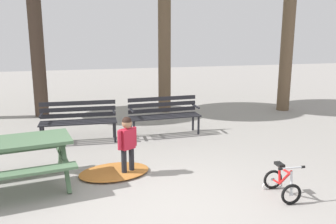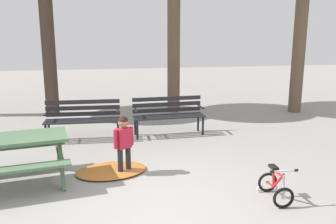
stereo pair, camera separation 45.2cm
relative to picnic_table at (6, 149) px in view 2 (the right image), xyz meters
The scene contains 7 objects.
ground 2.49m from the picnic_table, 29.45° to the right, with size 36.00×36.00×0.00m, color gray.
picnic_table is the anchor object (origin of this frame).
park_bench_far_left 2.51m from the picnic_table, 65.64° to the left, with size 1.62×0.52×0.85m.
park_bench_left 3.76m from the picnic_table, 38.75° to the left, with size 1.62×0.53×0.85m.
child_standing 1.80m from the picnic_table, ahead, with size 0.33×0.26×0.99m.
kids_bicycle 4.02m from the picnic_table, 17.16° to the right, with size 0.39×0.57×0.54m.
leaf_pile 1.69m from the picnic_table, ahead, with size 1.18×0.83×0.07m, color #B26B2D.
Camera 2 is at (-0.62, -4.44, 2.36)m, focal length 39.17 mm.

